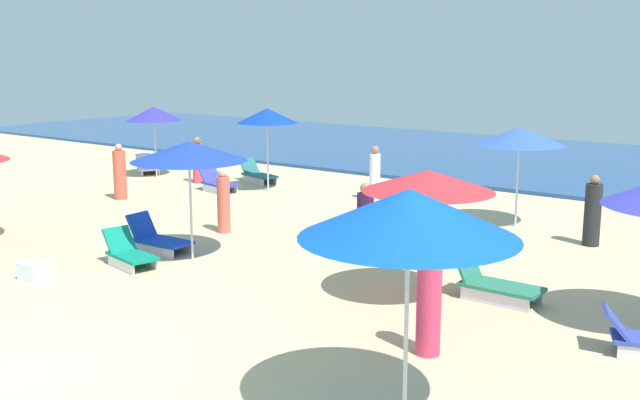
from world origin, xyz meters
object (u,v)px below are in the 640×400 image
at_px(lounge_chair_2_0, 147,166).
at_px(umbrella_6, 520,136).
at_px(umbrella_3, 189,151).
at_px(lounge_chair_7_0, 495,285).
at_px(lounge_chair_3_0, 158,239).
at_px(umbrella_8, 409,214).
at_px(beachgoer_2, 198,161).
at_px(beachgoer_4, 593,213).
at_px(umbrella_9, 267,116).
at_px(lounge_chair_9_0, 258,174).
at_px(umbrella_7, 428,181).
at_px(beachgoer_7, 120,174).
at_px(beachgoer_3, 429,301).
at_px(lounge_chair_9_1, 218,183).
at_px(cooler_box_0, 33,271).
at_px(beachgoer_0, 375,175).
at_px(beachgoer_5, 224,202).
at_px(umbrella_2, 154,114).
at_px(beachgoer_1, 365,222).
at_px(lounge_chair_3_1, 130,254).

relative_size(lounge_chair_2_0, umbrella_6, 0.67).
height_order(umbrella_3, lounge_chair_7_0, umbrella_3).
xyz_separation_m(lounge_chair_3_0, umbrella_8, (8.08, -3.44, 2.21)).
bearing_deg(beachgoer_2, beachgoer_4, -169.93).
bearing_deg(lounge_chair_2_0, umbrella_9, -59.35).
bearing_deg(lounge_chair_9_0, umbrella_7, -109.88).
xyz_separation_m(lounge_chair_3_0, lounge_chair_9_0, (-4.00, 7.74, -0.00)).
relative_size(lounge_chair_7_0, beachgoer_7, 0.91).
xyz_separation_m(umbrella_9, beachgoer_3, (10.01, -8.23, -1.51)).
distance_m(lounge_chair_9_1, cooler_box_0, 9.26).
relative_size(umbrella_9, beachgoer_0, 1.61).
xyz_separation_m(beachgoer_3, beachgoer_5, (-7.37, 3.56, -0.06)).
bearing_deg(beachgoer_0, lounge_chair_2_0, 60.28).
distance_m(umbrella_3, beachgoer_3, 6.58).
relative_size(lounge_chair_9_1, beachgoer_4, 0.89).
height_order(lounge_chair_3_0, umbrella_7, umbrella_7).
bearing_deg(umbrella_9, umbrella_2, -176.36).
height_order(lounge_chair_2_0, lounge_chair_9_1, lounge_chair_2_0).
distance_m(lounge_chair_7_0, beachgoer_7, 12.53).
bearing_deg(lounge_chair_9_0, beachgoer_2, 144.65).
bearing_deg(beachgoer_4, beachgoer_7, -163.83).
relative_size(beachgoer_0, beachgoer_4, 1.00).
height_order(beachgoer_1, beachgoer_7, beachgoer_7).
height_order(umbrella_8, beachgoer_1, umbrella_8).
relative_size(lounge_chair_2_0, cooler_box_0, 3.34).
xyz_separation_m(beachgoer_1, beachgoer_4, (3.51, 3.68, 0.01)).
xyz_separation_m(lounge_chair_2_0, lounge_chair_9_0, (4.39, 0.86, 0.02)).
bearing_deg(beachgoer_4, lounge_chair_3_1, -130.11).
bearing_deg(umbrella_9, beachgoer_7, -126.07).
xyz_separation_m(lounge_chair_9_1, beachgoer_5, (3.81, -3.70, 0.47)).
xyz_separation_m(lounge_chair_9_1, beachgoer_2, (-1.62, 0.74, 0.45)).
bearing_deg(lounge_chair_9_0, beachgoer_5, -129.62).
bearing_deg(umbrella_3, lounge_chair_7_0, 12.03).
bearing_deg(beachgoer_3, lounge_chair_2_0, 145.16).
relative_size(beachgoer_4, beachgoer_5, 1.02).
bearing_deg(umbrella_3, umbrella_2, 142.64).
distance_m(lounge_chair_7_0, beachgoer_5, 7.22).
height_order(lounge_chair_3_0, beachgoer_0, beachgoer_0).
height_order(umbrella_3, umbrella_8, umbrella_8).
xyz_separation_m(lounge_chair_9_0, cooler_box_0, (3.68, -10.50, -0.09)).
relative_size(beachgoer_1, beachgoer_2, 1.03).
bearing_deg(umbrella_6, beachgoer_3, -75.66).
bearing_deg(umbrella_2, umbrella_7, -23.67).
height_order(lounge_chair_3_0, umbrella_6, umbrella_6).
relative_size(lounge_chair_3_0, beachgoer_7, 0.91).
bearing_deg(umbrella_6, lounge_chair_9_1, -173.64).
bearing_deg(lounge_chair_2_0, beachgoer_4, -61.20).
bearing_deg(lounge_chair_9_0, umbrella_2, 126.11).
distance_m(umbrella_6, beachgoer_5, 7.21).
height_order(beachgoer_2, beachgoer_5, beachgoer_5).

